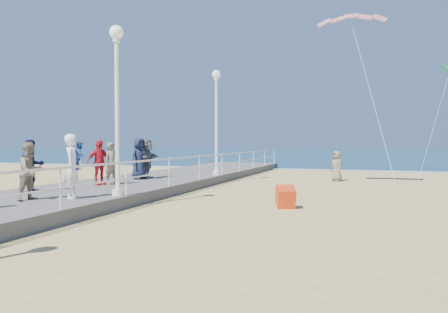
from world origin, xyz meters
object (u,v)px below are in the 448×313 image
(spectator_6, at_px, (112,164))
(lamp_post_far, at_px, (216,111))
(toddler_held, at_px, (80,156))
(spectator_3, at_px, (99,162))
(spectator_1, at_px, (31,171))
(spectator_4, at_px, (139,159))
(beach_walker_c, at_px, (337,166))
(spectator_5, at_px, (147,159))
(spectator_7, at_px, (32,166))
(woman_holding_toddler, at_px, (73,166))
(lamp_post_mid, at_px, (117,92))
(box_kite, at_px, (286,199))

(spectator_6, bearing_deg, lamp_post_far, 5.62)
(toddler_held, relative_size, spectator_3, 0.48)
(spectator_1, xyz_separation_m, spectator_4, (-0.61, 7.21, 0.09))
(spectator_6, bearing_deg, beach_walker_c, -16.41)
(spectator_4, bearing_deg, spectator_5, 13.25)
(spectator_7, bearing_deg, beach_walker_c, -16.32)
(woman_holding_toddler, distance_m, beach_walker_c, 14.46)
(lamp_post_mid, distance_m, spectator_3, 4.40)
(toddler_held, height_order, spectator_4, spectator_4)
(lamp_post_far, bearing_deg, spectator_5, -128.43)
(spectator_6, height_order, beach_walker_c, spectator_6)
(lamp_post_mid, relative_size, spectator_6, 3.19)
(lamp_post_far, xyz_separation_m, spectator_7, (-3.36, -9.02, -2.38))
(box_kite, bearing_deg, beach_walker_c, 63.14)
(toddler_held, distance_m, box_kite, 6.43)
(beach_walker_c, relative_size, box_kite, 2.68)
(toddler_held, height_order, spectator_5, spectator_5)
(lamp_post_far, distance_m, spectator_6, 6.89)
(box_kite, bearing_deg, spectator_3, 149.77)
(spectator_5, distance_m, spectator_7, 6.17)
(toddler_held, bearing_deg, spectator_7, 52.24)
(spectator_5, distance_m, box_kite, 8.61)
(toddler_held, xyz_separation_m, spectator_7, (-2.66, 0.90, -0.39))
(spectator_1, distance_m, beach_walker_c, 15.50)
(lamp_post_far, xyz_separation_m, spectator_4, (-2.40, -3.54, -2.33))
(lamp_post_far, relative_size, toddler_held, 6.27)
(spectator_3, relative_size, box_kite, 2.95)
(spectator_6, distance_m, beach_walker_c, 11.89)
(spectator_5, height_order, beach_walker_c, spectator_5)
(box_kite, bearing_deg, spectator_6, 147.37)
(lamp_post_far, xyz_separation_m, beach_walker_c, (5.73, 2.80, -2.86))
(spectator_6, relative_size, box_kite, 2.78)
(lamp_post_far, bearing_deg, woman_holding_toddler, -94.87)
(spectator_4, height_order, spectator_5, spectator_4)
(spectator_3, bearing_deg, lamp_post_far, 2.03)
(spectator_3, bearing_deg, lamp_post_mid, -111.91)
(spectator_4, xyz_separation_m, box_kite, (7.41, -3.78, -1.03))
(lamp_post_mid, bearing_deg, spectator_3, 133.94)
(spectator_1, relative_size, beach_walker_c, 1.05)
(woman_holding_toddler, bearing_deg, lamp_post_mid, -57.99)
(woman_holding_toddler, bearing_deg, lamp_post_far, -23.99)
(woman_holding_toddler, distance_m, spectator_1, 1.16)
(lamp_post_far, height_order, spectator_1, lamp_post_far)
(woman_holding_toddler, xyz_separation_m, spectator_1, (-0.93, -0.69, -0.12))
(spectator_1, distance_m, spectator_4, 7.24)
(spectator_3, xyz_separation_m, spectator_5, (0.24, 3.39, 0.03))
(spectator_1, height_order, beach_walker_c, spectator_1)
(spectator_7, bearing_deg, spectator_1, -116.47)
(lamp_post_mid, relative_size, toddler_held, 6.27)
(spectator_6, relative_size, beach_walker_c, 1.04)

